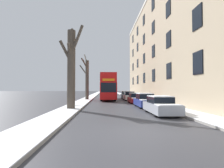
{
  "coord_description": "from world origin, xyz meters",
  "views": [
    {
      "loc": [
        -1.58,
        -7.49,
        1.86
      ],
      "look_at": [
        -0.47,
        17.3,
        2.59
      ],
      "focal_mm": 28.0,
      "sensor_mm": 36.0,
      "label": 1
    }
  ],
  "objects_px": {
    "parked_car_3": "(129,96)",
    "parked_car_4": "(125,95)",
    "parked_car_1": "(145,101)",
    "bare_tree_left_1": "(87,77)",
    "double_decker_bus": "(108,86)",
    "parked_car_2": "(136,98)",
    "bare_tree_left_0": "(71,67)",
    "pedestrian_left_sidewalk": "(72,98)",
    "parked_car_0": "(161,106)"
  },
  "relations": [
    {
      "from": "parked_car_3",
      "to": "parked_car_4",
      "type": "xyz_separation_m",
      "value": [
        0.0,
        5.1,
        -0.0
      ]
    },
    {
      "from": "parked_car_1",
      "to": "parked_car_3",
      "type": "distance_m",
      "value": 11.37
    },
    {
      "from": "bare_tree_left_1",
      "to": "parked_car_4",
      "type": "bearing_deg",
      "value": 34.18
    },
    {
      "from": "double_decker_bus",
      "to": "parked_car_2",
      "type": "relative_size",
      "value": 2.71
    },
    {
      "from": "bare_tree_left_0",
      "to": "parked_car_3",
      "type": "distance_m",
      "value": 15.6
    },
    {
      "from": "bare_tree_left_0",
      "to": "parked_car_2",
      "type": "height_order",
      "value": "bare_tree_left_0"
    },
    {
      "from": "double_decker_bus",
      "to": "parked_car_3",
      "type": "xyz_separation_m",
      "value": [
        3.57,
        -1.18,
        -1.76
      ]
    },
    {
      "from": "double_decker_bus",
      "to": "pedestrian_left_sidewalk",
      "type": "bearing_deg",
      "value": -110.1
    },
    {
      "from": "bare_tree_left_0",
      "to": "pedestrian_left_sidewalk",
      "type": "distance_m",
      "value": 4.47
    },
    {
      "from": "parked_car_1",
      "to": "parked_car_2",
      "type": "distance_m",
      "value": 5.19
    },
    {
      "from": "bare_tree_left_0",
      "to": "parked_car_1",
      "type": "relative_size",
      "value": 1.87
    },
    {
      "from": "parked_car_0",
      "to": "parked_car_2",
      "type": "height_order",
      "value": "parked_car_2"
    },
    {
      "from": "parked_car_0",
      "to": "parked_car_1",
      "type": "bearing_deg",
      "value": 90.0
    },
    {
      "from": "bare_tree_left_1",
      "to": "parked_car_3",
      "type": "xyz_separation_m",
      "value": [
        7.15,
        -0.24,
        -3.17
      ]
    },
    {
      "from": "bare_tree_left_1",
      "to": "parked_car_3",
      "type": "bearing_deg",
      "value": -1.93
    },
    {
      "from": "double_decker_bus",
      "to": "parked_car_4",
      "type": "bearing_deg",
      "value": 47.61
    },
    {
      "from": "parked_car_1",
      "to": "parked_car_2",
      "type": "bearing_deg",
      "value": 90.0
    },
    {
      "from": "bare_tree_left_1",
      "to": "double_decker_bus",
      "type": "distance_m",
      "value": 3.96
    },
    {
      "from": "bare_tree_left_0",
      "to": "parked_car_1",
      "type": "height_order",
      "value": "bare_tree_left_0"
    },
    {
      "from": "bare_tree_left_0",
      "to": "parked_car_0",
      "type": "height_order",
      "value": "bare_tree_left_0"
    },
    {
      "from": "parked_car_1",
      "to": "parked_car_4",
      "type": "xyz_separation_m",
      "value": [
        0.0,
        16.47,
        0.02
      ]
    },
    {
      "from": "double_decker_bus",
      "to": "pedestrian_left_sidewalk",
      "type": "xyz_separation_m",
      "value": [
        -4.15,
        -11.34,
        -1.5
      ]
    },
    {
      "from": "parked_car_0",
      "to": "parked_car_3",
      "type": "bearing_deg",
      "value": 90.0
    },
    {
      "from": "bare_tree_left_1",
      "to": "parked_car_4",
      "type": "height_order",
      "value": "bare_tree_left_1"
    },
    {
      "from": "bare_tree_left_1",
      "to": "parked_car_1",
      "type": "bearing_deg",
      "value": -58.39
    },
    {
      "from": "double_decker_bus",
      "to": "parked_car_4",
      "type": "height_order",
      "value": "double_decker_bus"
    },
    {
      "from": "parked_car_2",
      "to": "pedestrian_left_sidewalk",
      "type": "xyz_separation_m",
      "value": [
        -7.72,
        -3.98,
        0.31
      ]
    },
    {
      "from": "parked_car_0",
      "to": "parked_car_4",
      "type": "bearing_deg",
      "value": 90.0
    },
    {
      "from": "parked_car_4",
      "to": "bare_tree_left_0",
      "type": "bearing_deg",
      "value": -111.06
    },
    {
      "from": "bare_tree_left_0",
      "to": "double_decker_bus",
      "type": "relative_size",
      "value": 0.68
    },
    {
      "from": "parked_car_3",
      "to": "bare_tree_left_1",
      "type": "bearing_deg",
      "value": 178.07
    },
    {
      "from": "parked_car_1",
      "to": "pedestrian_left_sidewalk",
      "type": "height_order",
      "value": "pedestrian_left_sidewalk"
    },
    {
      "from": "bare_tree_left_1",
      "to": "parked_car_3",
      "type": "relative_size",
      "value": 2.0
    },
    {
      "from": "bare_tree_left_0",
      "to": "parked_car_1",
      "type": "distance_m",
      "value": 8.12
    },
    {
      "from": "parked_car_1",
      "to": "parked_car_2",
      "type": "xyz_separation_m",
      "value": [
        0.0,
        5.19,
        -0.03
      ]
    },
    {
      "from": "parked_car_4",
      "to": "parked_car_0",
      "type": "bearing_deg",
      "value": -90.0
    },
    {
      "from": "double_decker_bus",
      "to": "parked_car_0",
      "type": "bearing_deg",
      "value": -78.5
    },
    {
      "from": "double_decker_bus",
      "to": "parked_car_2",
      "type": "distance_m",
      "value": 8.39
    },
    {
      "from": "bare_tree_left_0",
      "to": "double_decker_bus",
      "type": "height_order",
      "value": "bare_tree_left_0"
    },
    {
      "from": "parked_car_0",
      "to": "parked_car_2",
      "type": "bearing_deg",
      "value": 90.0
    },
    {
      "from": "parked_car_0",
      "to": "double_decker_bus",
      "type": "bearing_deg",
      "value": 101.5
    },
    {
      "from": "pedestrian_left_sidewalk",
      "to": "parked_car_4",
      "type": "bearing_deg",
      "value": 32.52
    },
    {
      "from": "bare_tree_left_0",
      "to": "parked_car_2",
      "type": "xyz_separation_m",
      "value": [
        7.15,
        7.3,
        -3.24
      ]
    },
    {
      "from": "double_decker_bus",
      "to": "bare_tree_left_0",
      "type": "bearing_deg",
      "value": -103.72
    },
    {
      "from": "bare_tree_left_0",
      "to": "parked_car_3",
      "type": "bearing_deg",
      "value": 62.06
    },
    {
      "from": "parked_car_0",
      "to": "pedestrian_left_sidewalk",
      "type": "distance_m",
      "value": 9.93
    },
    {
      "from": "bare_tree_left_0",
      "to": "parked_car_3",
      "type": "height_order",
      "value": "bare_tree_left_0"
    },
    {
      "from": "parked_car_4",
      "to": "parked_car_2",
      "type": "bearing_deg",
      "value": -90.0
    },
    {
      "from": "bare_tree_left_0",
      "to": "parked_car_0",
      "type": "distance_m",
      "value": 8.37
    },
    {
      "from": "bare_tree_left_0",
      "to": "parked_car_4",
      "type": "height_order",
      "value": "bare_tree_left_0"
    }
  ]
}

